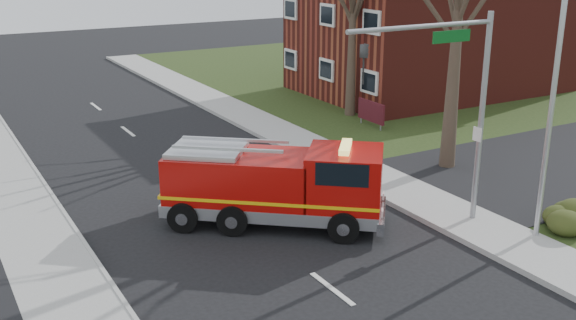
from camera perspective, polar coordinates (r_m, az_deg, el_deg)
ground at (r=18.19m, az=3.74°, el=-10.84°), size 120.00×120.00×0.00m
sidewalk_right at (r=21.88m, az=17.52°, el=-6.30°), size 2.40×80.00×0.15m
brick_building at (r=42.20m, az=12.11°, el=10.61°), size 15.40×10.40×7.25m
health_center_sign at (r=33.18m, az=7.05°, el=4.07°), size 0.12×2.00×1.40m
traffic_signal_mast at (r=20.81m, az=13.82°, el=6.22°), size 5.29×0.18×6.80m
streetlight_pole at (r=20.92m, az=21.43°, el=5.12°), size 1.48×0.16×8.40m
fire_engine at (r=21.66m, az=-0.96°, el=-2.28°), size 6.86×6.17×2.79m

